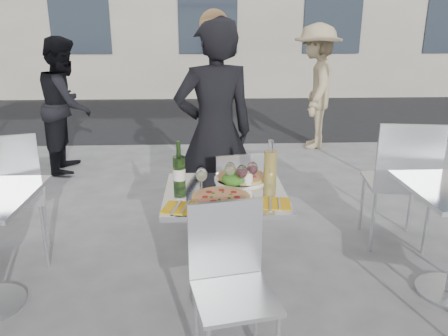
{
  "coord_description": "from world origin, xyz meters",
  "views": [
    {
      "loc": [
        -0.12,
        -2.44,
        1.68
      ],
      "look_at": [
        0.0,
        0.15,
        0.85
      ],
      "focal_mm": 35.0,
      "sensor_mm": 36.0,
      "label": 1
    }
  ],
  "objects_px": {
    "main_table": "(225,224)",
    "wineglass_red_a": "(242,172)",
    "side_chair_lfar": "(8,190)",
    "woman_diner": "(215,133)",
    "side_chair_rfar": "(402,175)",
    "pizza_far": "(242,177)",
    "pedestrian_b": "(316,87)",
    "carafe": "(270,167)",
    "napkin_right": "(274,203)",
    "chair_far": "(238,194)",
    "salad_plate": "(234,180)",
    "chair_near": "(230,273)",
    "napkin_left": "(180,207)",
    "pizza_near": "(221,198)",
    "sugar_shaker": "(247,178)",
    "pedestrian_a": "(66,105)",
    "wineglass_white_a": "(202,176)",
    "wineglass_red_b": "(252,169)",
    "wineglass_white_b": "(230,170)",
    "wine_bottle": "(179,170)"
  },
  "relations": [
    {
      "from": "pedestrian_a",
      "to": "wineglass_white_a",
      "type": "bearing_deg",
      "value": -154.95
    },
    {
      "from": "carafe",
      "to": "main_table",
      "type": "bearing_deg",
      "value": -160.7
    },
    {
      "from": "wineglass_white_a",
      "to": "wineglass_red_b",
      "type": "xyz_separation_m",
      "value": [
        0.31,
        0.1,
        0.0
      ]
    },
    {
      "from": "napkin_left",
      "to": "chair_near",
      "type": "bearing_deg",
      "value": -35.44
    },
    {
      "from": "pizza_far",
      "to": "napkin_right",
      "type": "relative_size",
      "value": 1.73
    },
    {
      "from": "side_chair_lfar",
      "to": "carafe",
      "type": "relative_size",
      "value": 3.49
    },
    {
      "from": "main_table",
      "to": "chair_near",
      "type": "bearing_deg",
      "value": -89.79
    },
    {
      "from": "pizza_far",
      "to": "napkin_right",
      "type": "height_order",
      "value": "pizza_far"
    },
    {
      "from": "pizza_near",
      "to": "sugar_shaker",
      "type": "distance_m",
      "value": 0.28
    },
    {
      "from": "side_chair_lfar",
      "to": "wineglass_red_a",
      "type": "relative_size",
      "value": 6.43
    },
    {
      "from": "side_chair_rfar",
      "to": "woman_diner",
      "type": "xyz_separation_m",
      "value": [
        -1.42,
        0.3,
        0.27
      ]
    },
    {
      "from": "pizza_near",
      "to": "salad_plate",
      "type": "relative_size",
      "value": 1.52
    },
    {
      "from": "carafe",
      "to": "napkin_left",
      "type": "bearing_deg",
      "value": -148.01
    },
    {
      "from": "pedestrian_a",
      "to": "wineglass_red_b",
      "type": "relative_size",
      "value": 10.16
    },
    {
      "from": "side_chair_rfar",
      "to": "wineglass_red_a",
      "type": "distance_m",
      "value": 1.45
    },
    {
      "from": "woman_diner",
      "to": "napkin_right",
      "type": "bearing_deg",
      "value": 90.69
    },
    {
      "from": "side_chair_lfar",
      "to": "sugar_shaker",
      "type": "bearing_deg",
      "value": 147.9
    },
    {
      "from": "side_chair_lfar",
      "to": "salad_plate",
      "type": "bearing_deg",
      "value": 147.46
    },
    {
      "from": "side_chair_rfar",
      "to": "woman_diner",
      "type": "height_order",
      "value": "woman_diner"
    },
    {
      "from": "side_chair_rfar",
      "to": "carafe",
      "type": "xyz_separation_m",
      "value": [
        -1.1,
        -0.56,
        0.26
      ]
    },
    {
      "from": "side_chair_rfar",
      "to": "woman_diner",
      "type": "relative_size",
      "value": 0.58
    },
    {
      "from": "pizza_far",
      "to": "wineglass_red_a",
      "type": "xyz_separation_m",
      "value": [
        -0.01,
        -0.19,
        0.09
      ]
    },
    {
      "from": "carafe",
      "to": "side_chair_lfar",
      "type": "bearing_deg",
      "value": 167.42
    },
    {
      "from": "chair_near",
      "to": "carafe",
      "type": "xyz_separation_m",
      "value": [
        0.28,
        0.62,
        0.36
      ]
    },
    {
      "from": "carafe",
      "to": "napkin_left",
      "type": "height_order",
      "value": "carafe"
    },
    {
      "from": "chair_far",
      "to": "wineglass_red_b",
      "type": "height_order",
      "value": "wineglass_red_b"
    },
    {
      "from": "pizza_near",
      "to": "carafe",
      "type": "bearing_deg",
      "value": 35.52
    },
    {
      "from": "wineglass_white_b",
      "to": "wine_bottle",
      "type": "bearing_deg",
      "value": -178.0
    },
    {
      "from": "wineglass_white_b",
      "to": "wineglass_red_a",
      "type": "distance_m",
      "value": 0.09
    },
    {
      "from": "chair_far",
      "to": "pizza_near",
      "type": "distance_m",
      "value": 0.82
    },
    {
      "from": "sugar_shaker",
      "to": "napkin_left",
      "type": "relative_size",
      "value": 0.5
    },
    {
      "from": "side_chair_lfar",
      "to": "woman_diner",
      "type": "distance_m",
      "value": 1.56
    },
    {
      "from": "wineglass_red_a",
      "to": "napkin_right",
      "type": "relative_size",
      "value": 0.78
    },
    {
      "from": "side_chair_rfar",
      "to": "napkin_left",
      "type": "xyz_separation_m",
      "value": [
        -1.64,
        -0.89,
        0.14
      ]
    },
    {
      "from": "main_table",
      "to": "wineglass_red_a",
      "type": "distance_m",
      "value": 0.34
    },
    {
      "from": "pizza_far",
      "to": "pedestrian_b",
      "type": "bearing_deg",
      "value": 69.13
    },
    {
      "from": "wineglass_red_a",
      "to": "napkin_left",
      "type": "bearing_deg",
      "value": -143.25
    },
    {
      "from": "main_table",
      "to": "salad_plate",
      "type": "bearing_deg",
      "value": 59.68
    },
    {
      "from": "main_table",
      "to": "wineglass_red_a",
      "type": "height_order",
      "value": "wineglass_red_a"
    },
    {
      "from": "main_table",
      "to": "wineglass_red_b",
      "type": "xyz_separation_m",
      "value": [
        0.17,
        0.09,
        0.32
      ]
    },
    {
      "from": "pedestrian_a",
      "to": "pizza_near",
      "type": "distance_m",
      "value": 3.47
    },
    {
      "from": "woman_diner",
      "to": "pizza_far",
      "type": "relative_size",
      "value": 5.05
    },
    {
      "from": "side_chair_lfar",
      "to": "woman_diner",
      "type": "relative_size",
      "value": 0.57
    },
    {
      "from": "chair_far",
      "to": "salad_plate",
      "type": "relative_size",
      "value": 3.75
    },
    {
      "from": "side_chair_lfar",
      "to": "napkin_left",
      "type": "distance_m",
      "value": 1.45
    },
    {
      "from": "chair_near",
      "to": "sugar_shaker",
      "type": "xyz_separation_m",
      "value": [
        0.14,
        0.61,
        0.3
      ]
    },
    {
      "from": "pizza_near",
      "to": "sugar_shaker",
      "type": "xyz_separation_m",
      "value": [
        0.17,
        0.21,
        0.04
      ]
    },
    {
      "from": "pizza_far",
      "to": "carafe",
      "type": "xyz_separation_m",
      "value": [
        0.17,
        -0.12,
        0.1
      ]
    },
    {
      "from": "wineglass_white_a",
      "to": "napkin_left",
      "type": "height_order",
      "value": "wineglass_white_a"
    },
    {
      "from": "wineglass_red_a",
      "to": "pizza_near",
      "type": "bearing_deg",
      "value": -130.51
    }
  ]
}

